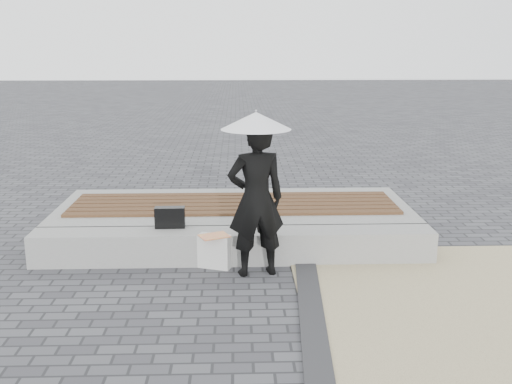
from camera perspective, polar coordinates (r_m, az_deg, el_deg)
The scene contains 10 objects.
ground at distance 6.07m, azimuth -2.19°, elevation -11.90°, with size 80.00×80.00×0.00m, color #494A4E.
edging_band at distance 5.66m, azimuth 5.62°, elevation -13.79°, with size 0.25×5.20×0.04m, color #2D2D2F.
seating_ledge at distance 7.48m, azimuth -2.14°, elevation -5.15°, with size 5.00×0.45×0.40m, color #969591.
timber_platform at distance 8.62m, azimuth -2.11°, elevation -2.53°, with size 5.00×2.00×0.40m, color gray.
timber_decking at distance 8.56m, azimuth -2.12°, elevation -1.12°, with size 4.60×1.20×0.04m, color brown, non-canonical shape.
woman at distance 6.85m, azimuth 0.00°, elevation -0.71°, with size 0.67×0.44×1.83m, color black.
parasol at distance 6.68m, azimuth 0.00°, elevation 6.83°, with size 0.79×0.79×1.01m.
handbag at distance 7.56m, azimuth -8.23°, elevation -2.42°, with size 0.38×0.13×0.27m, color black.
canvas_tote at distance 7.28m, azimuth -3.97°, elevation -5.67°, with size 0.39×0.16×0.41m, color silver.
magazine at distance 7.16m, azimuth -4.02°, elevation -4.21°, with size 0.34×0.25×0.01m, color #D93A51.
Camera 1 is at (0.05, -5.46, 2.65)m, focal length 41.82 mm.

